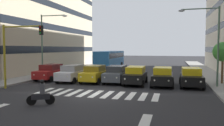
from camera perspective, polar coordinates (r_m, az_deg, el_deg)
The scene contains 16 objects.
ground_plane at distance 17.50m, azimuth -4.00°, elevation -7.76°, with size 180.00×180.00×0.00m, color #262628.
crosswalk_markings at distance 17.50m, azimuth -4.00°, elevation -7.74°, with size 9.45×2.80×0.01m.
lane_arrow_0 at distance 11.33m, azimuth 8.46°, elevation -14.20°, with size 0.50×2.20×0.01m, color silver.
car_0 at distance 21.70m, azimuth 19.31°, elevation -3.36°, with size 2.02×4.44×1.72m.
car_1 at distance 21.53m, azimuth 12.65°, elevation -3.29°, with size 2.02×4.44×1.72m.
car_2 at distance 21.95m, azimuth 5.93°, elevation -3.09°, with size 2.02×4.44×1.72m.
car_3 at distance 22.92m, azimuth 1.12°, elevation -2.78°, with size 2.02×4.44×1.72m.
car_4 at distance 23.39m, azimuth -4.42°, elevation -2.66°, with size 2.02×4.44×1.72m.
car_5 at distance 24.14m, azimuth -10.05°, elevation -2.50°, with size 2.02×4.44×1.72m.
car_6 at distance 25.80m, azimuth -15.22°, elevation -2.18°, with size 2.02×4.44×1.72m.
bus_behind_traffic at distance 38.20m, azimuth -0.47°, elevation 1.30°, with size 2.78×10.50×3.00m.
motorcycle_with_rider at distance 14.71m, azimuth -17.39°, elevation -7.57°, with size 1.56×0.86×1.57m.
traffic_light_gantry at distance 20.89m, azimuth -23.30°, elevation 3.91°, with size 3.84×0.36×5.50m.
street_lamp_left at distance 21.50m, azimuth 23.66°, elevation 6.02°, with size 3.47×0.28×6.92m.
street_lamp_right at distance 27.90m, azimuth -16.25°, elevation 5.97°, with size 3.38×0.28×7.28m.
street_tree_1 at distance 23.76m, azimuth 26.14°, elevation 2.50°, with size 1.84×1.84×3.93m.
Camera 1 is at (-5.60, 16.21, 3.48)m, focal length 36.29 mm.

